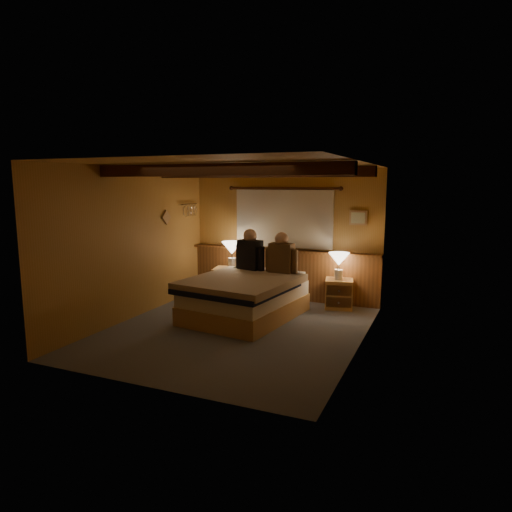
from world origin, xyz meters
The scene contains 19 objects.
floor centered at (0.00, 0.00, 0.00)m, with size 4.20×4.20×0.00m, color #515760.
ceiling centered at (0.00, 0.00, 2.40)m, with size 4.20×4.20×0.00m, color gold.
wall_back centered at (0.00, 2.10, 1.20)m, with size 3.60×3.60×0.00m, color #B58341.
wall_left centered at (-1.80, 0.00, 1.20)m, with size 4.20×4.20×0.00m, color #B58341.
wall_right centered at (1.80, 0.00, 1.20)m, with size 4.20×4.20×0.00m, color #B58341.
wall_front centered at (0.00, -2.10, 1.20)m, with size 3.60×3.60×0.00m, color #B58341.
wainscot centered at (0.00, 2.04, 0.49)m, with size 3.60×0.23×0.94m.
curtain_window centered at (0.00, 2.03, 1.52)m, with size 2.18×0.09×1.11m.
ceiling_beams centered at (0.00, 0.15, 2.31)m, with size 3.60×1.65×0.16m.
coat_rail centered at (-1.72, 1.58, 1.67)m, with size 0.05×0.55×0.24m.
framed_print centered at (1.35, 2.08, 1.55)m, with size 0.30×0.04×0.25m.
bed centered at (-0.14, 0.61, 0.34)m, with size 1.73×2.11×0.66m.
nightstand_left centered at (-0.90, 1.56, 0.30)m, with size 0.62×0.58×0.59m.
nightstand_right centered at (1.13, 1.77, 0.25)m, with size 0.54×0.50×0.51m.
lamp_left centered at (-0.85, 1.61, 0.94)m, with size 0.38×0.38×0.49m.
lamp_right centered at (1.11, 1.74, 0.84)m, with size 0.36×0.36×0.47m.
person_left centered at (-0.35, 1.30, 0.95)m, with size 0.59×0.33×0.73m.
person_right centered at (0.26, 1.23, 0.94)m, with size 0.58×0.25×0.70m.
duffel_bag centered at (-1.24, 1.56, 0.16)m, with size 0.56×0.43×0.36m.
Camera 1 is at (2.80, -5.85, 2.14)m, focal length 32.00 mm.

